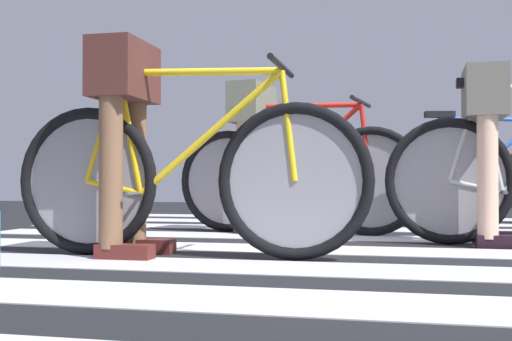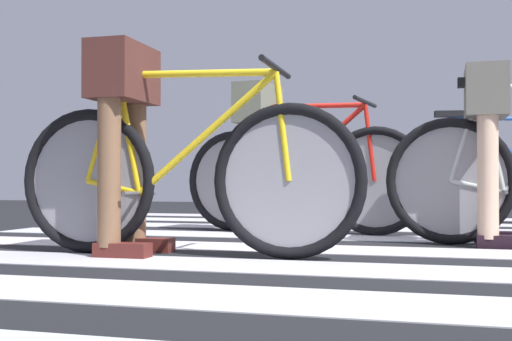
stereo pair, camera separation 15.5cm
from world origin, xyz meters
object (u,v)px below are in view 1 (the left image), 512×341
Objects in this scene: cyclist_3_of_4 at (252,136)px; bicycle_4_of_4 at (482,178)px; bicycle_3_of_4 at (295,177)px; cyclist_1_of_4 at (125,117)px; cyclist_2_of_4 at (486,130)px; bicycle_1_of_4 at (186,175)px.

cyclist_3_of_4 reaches higher than bicycle_4_of_4.
bicycle_3_of_4 and bicycle_4_of_4 have the same top height.
cyclist_1_of_4 is at bearing -102.54° from bicycle_3_of_4.
cyclist_1_of_4 is 1.04× the size of cyclist_2_of_4.
cyclist_2_of_4 reaches higher than bicycle_4_of_4.
bicycle_1_of_4 is 1.57m from cyclist_3_of_4.
cyclist_2_of_4 is 0.57× the size of bicycle_3_of_4.
bicycle_1_of_4 is at bearing -79.90° from cyclist_3_of_4.
bicycle_3_of_4 is (0.25, 1.50, 0.00)m from bicycle_1_of_4.
bicycle_1_of_4 is 1.52m from bicycle_3_of_4.
bicycle_3_of_4 is 1.67× the size of cyclist_3_of_4.
bicycle_1_of_4 is 1.73m from cyclist_2_of_4.
bicycle_3_of_4 is 1.01× the size of bicycle_4_of_4.
bicycle_1_of_4 and bicycle_4_of_4 have the same top height.
cyclist_1_of_4 reaches higher than cyclist_2_of_4.
bicycle_1_of_4 is 1.01× the size of bicycle_3_of_4.
cyclist_3_of_4 is (0.26, 1.54, 0.01)m from cyclist_1_of_4.
cyclist_1_of_4 is 1.56m from cyclist_3_of_4.
bicycle_3_of_4 is at bearing 68.94° from cyclist_1_of_4.
bicycle_3_of_4 is at bearing 0.00° from cyclist_3_of_4.
bicycle_4_of_4 is at bearing 84.95° from cyclist_2_of_4.
bicycle_3_of_4 is (-1.17, 0.56, -0.25)m from cyclist_2_of_4.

